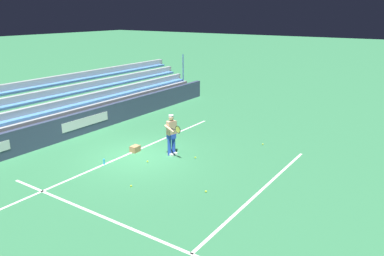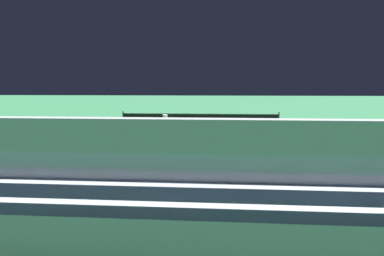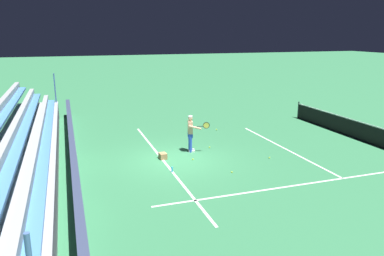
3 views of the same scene
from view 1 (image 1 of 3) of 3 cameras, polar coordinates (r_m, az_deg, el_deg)
name	(u,v)px [view 1 (image 1 of 3)]	position (r m, az deg, el deg)	size (l,w,h in m)	color
ground_plane	(137,157)	(15.61, -8.35, -4.32)	(160.00, 160.00, 0.00)	#337A4C
court_baseline_white	(128,154)	(15.93, -9.69, -3.92)	(12.00, 0.10, 0.01)	white
court_sideline_white	(145,235)	(10.48, -7.17, -15.80)	(0.10, 12.00, 0.01)	white
court_service_line_white	(261,191)	(12.83, 10.42, -9.39)	(8.22, 0.10, 0.01)	white
back_wall_sponsor_board	(69,127)	(18.42, -18.22, 0.17)	(22.15, 0.25, 1.10)	#384260
bleacher_stand	(45,117)	(19.82, -21.53, 1.53)	(21.04, 2.40, 2.95)	#9EA3A8
tennis_player	(172,134)	(15.36, -3.13, -0.97)	(0.74, 0.96, 1.71)	blue
ball_box_cardboard	(135,149)	(16.11, -8.67, -3.14)	(0.40, 0.30, 0.26)	#A87F51
tennis_ball_toward_net	(131,186)	(13.05, -9.27, -8.70)	(0.07, 0.07, 0.07)	#CCE533
tennis_ball_midcourt	(195,157)	(15.26, 0.51, -4.52)	(0.07, 0.07, 0.07)	#CCE533
tennis_ball_on_baseline	(206,191)	(12.53, 2.13, -9.63)	(0.07, 0.07, 0.07)	#CCE533
tennis_ball_stray_back	(263,144)	(17.05, 10.74, -2.44)	(0.07, 0.07, 0.07)	#CCE533
tennis_ball_far_right	(147,161)	(14.98, -6.80, -5.08)	(0.07, 0.07, 0.07)	#CCE533
water_bottle	(104,162)	(15.04, -13.26, -5.02)	(0.07, 0.07, 0.22)	#33B2E5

